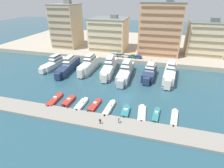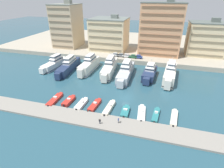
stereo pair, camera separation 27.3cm
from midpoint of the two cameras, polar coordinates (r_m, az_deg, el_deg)
The scene contains 32 objects.
ground_plane at distance 58.92m, azimuth 4.42°, elevation -4.50°, with size 400.00×400.00×0.00m, color #285160.
quay_promenade at distance 120.36m, azimuth 10.91°, elevation 12.36°, with size 180.00×70.00×2.16m, color #ADA38E.
pier_dock at distance 47.45m, azimuth 0.94°, elevation -12.95°, with size 120.00×6.21×0.55m, color gray.
yacht_white_far_left at distance 87.44m, azimuth -18.33°, elevation 6.49°, with size 5.46×18.73×7.41m.
yacht_navy_left at distance 81.77m, azimuth -14.16°, elevation 5.80°, with size 5.66×22.47×7.83m.
yacht_ivory_mid_left at distance 79.88m, azimuth -7.59°, elevation 6.26°, with size 4.40×19.58×8.78m.
yacht_ivory_center_left at distance 76.86m, azimuth -0.96°, elevation 5.53°, with size 5.78×22.48×8.51m.
yacht_silver_center at distance 73.02m, azimuth 4.37°, elevation 4.14°, with size 4.84×22.33×8.31m.
yacht_navy_center_right at distance 73.71m, azimuth 12.02°, elevation 3.59°, with size 5.58×16.17×7.56m.
yacht_ivory_mid_right at distance 74.26m, azimuth 18.29°, elevation 3.42°, with size 5.95×21.05×8.79m.
motorboat_red_far_left at distance 59.92m, azimuth -18.24°, elevation -4.85°, with size 2.29×8.63×1.38m.
motorboat_red_left at distance 57.85m, azimuth -14.03°, elevation -5.37°, with size 2.39×6.48×1.36m.
motorboat_white_mid_left at distance 55.50m, azimuth -10.06°, elevation -6.47°, with size 2.26×7.19×1.43m.
motorboat_red_center_left at distance 54.55m, azimuth -5.73°, elevation -6.85°, with size 2.43×7.47×1.34m.
motorboat_cream_center at distance 52.80m, azimuth -1.05°, elevation -7.84°, with size 2.21×8.43×1.62m.
motorboat_teal_center_right at distance 51.62m, azimuth 4.27°, elevation -8.92°, with size 2.24×6.12×1.37m.
motorboat_white_mid_right at distance 51.77m, azimuth 9.54°, elevation -9.30°, with size 2.66×8.18×1.24m.
motorboat_teal_right at distance 51.79m, azimuth 14.05°, elevation -9.72°, with size 2.21×7.41×1.42m.
motorboat_cream_far_right at distance 52.01m, azimuth 19.50°, elevation -10.35°, with size 2.40×8.07×1.01m.
car_silver_far_left at distance 92.15m, azimuth 0.85°, elevation 9.65°, with size 4.11×1.94×1.80m.
car_grey_left at distance 91.42m, azimuth 2.69°, elevation 9.48°, with size 4.16×2.04×1.80m.
car_white_mid_left at distance 90.80m, azimuth 4.54°, elevation 9.30°, with size 4.11×1.95×1.80m.
car_green_center_left at distance 89.89m, azimuth 6.74°, elevation 9.01°, with size 4.13×1.99×1.80m.
car_blue_center at distance 89.72m, azimuth 8.43°, elevation 8.87°, with size 4.14×2.01×1.80m.
apartment_block_far_left at distance 112.89m, azimuth -14.62°, elevation 17.90°, with size 14.41×16.34×26.12m.
apartment_block_left at distance 104.53m, azimuth -1.00°, elevation 16.09°, with size 20.19×18.31×19.17m.
apartment_block_mid_left at distance 97.26m, azimuth 15.35°, elevation 16.88°, with size 20.96×14.14×27.60m.
apartment_block_center_left at distance 104.67m, azimuth 28.01°, elevation 12.93°, with size 18.10×13.57×18.73m.
pedestrian_near_edge at distance 46.80m, azimuth 2.05°, elevation -11.56°, with size 0.29×0.67×1.74m.
pedestrian_mid_deck at distance 46.64m, azimuth -4.08°, elevation -11.88°, with size 0.63×0.29×1.63m.
bollard_west at distance 54.30m, azimuth -14.63°, elevation -7.36°, with size 0.20×0.20×0.61m.
bollard_west_mid at distance 51.65m, azimuth -8.17°, elevation -8.63°, with size 0.20×0.20×0.61m.
Camera 1 is at (8.76, -49.45, 30.83)m, focal length 28.00 mm.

